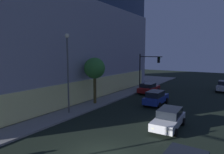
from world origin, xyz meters
The scene contains 8 objects.
modern_building centered at (11.37, 19.57, 7.97)m, with size 33.47×20.95×16.10m.
traffic_light_far_corner centered at (21.36, 6.15, 4.03)m, with size 0.51×3.95×5.80m.
street_lamp_sidewalk centered at (5.19, 7.67, 5.09)m, with size 0.44×0.44×7.86m.
sidewalk_tree centered at (9.67, 7.80, 4.30)m, with size 2.48×2.48×5.45m.
car_white centered at (6.89, -1.96, 0.80)m, with size 4.57×2.14×1.57m.
car_blue centered at (13.40, 1.58, 0.87)m, with size 4.41×1.99×1.69m.
car_red centered at (19.61, 5.00, 0.77)m, with size 4.77×2.17×1.53m.
car_silver centered at (27.18, -4.63, 0.86)m, with size 4.20×2.10×1.68m.
Camera 1 is at (-9.09, -6.64, 6.17)m, focal length 32.27 mm.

